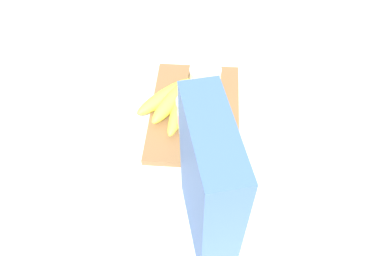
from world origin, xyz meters
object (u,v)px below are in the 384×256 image
cutting_board (195,111)px  banana_bunch (177,102)px  cereal_box (209,186)px  yogurt_cup_back (194,116)px  yogurt_cup_front (205,83)px

cutting_board → banana_bunch: 0.05m
cereal_box → yogurt_cup_back: 0.24m
yogurt_cup_front → yogurt_cup_back: (0.11, -0.02, 0.01)m
yogurt_cup_back → cutting_board: bearing=-178.8°
yogurt_cup_back → banana_bunch: bearing=-147.4°
yogurt_cup_front → banana_bunch: size_ratio=0.43×
yogurt_cup_front → banana_bunch: (0.04, -0.06, -0.02)m
cereal_box → banana_bunch: bearing=-179.3°
yogurt_cup_back → banana_bunch: size_ratio=0.48×
yogurt_cup_front → yogurt_cup_back: size_ratio=0.89×
yogurt_cup_front → cutting_board: bearing=-23.3°
cereal_box → yogurt_cup_back: cereal_box is taller
yogurt_cup_front → yogurt_cup_back: bearing=-9.8°
cereal_box → yogurt_cup_back: (-0.22, -0.04, -0.09)m
yogurt_cup_back → banana_bunch: (-0.07, -0.04, -0.03)m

